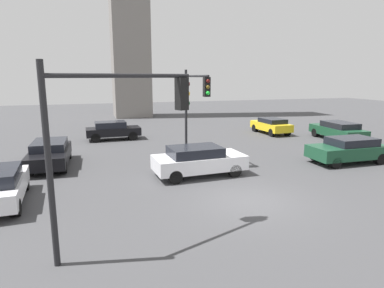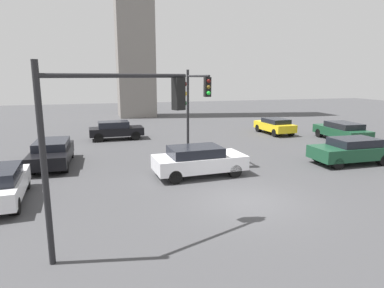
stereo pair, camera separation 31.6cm
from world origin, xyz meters
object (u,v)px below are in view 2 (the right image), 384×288
(car_6, at_px, (351,150))
(car_4, at_px, (275,125))
(car_0, at_px, (198,160))
(traffic_light_0, at_px, (197,97))
(traffic_light_2, at_px, (118,118))
(car_5, at_px, (116,130))
(car_3, at_px, (342,131))
(car_1, at_px, (52,152))

(car_6, bearing_deg, car_4, -94.77)
(car_0, distance_m, car_6, 8.95)
(car_6, bearing_deg, traffic_light_0, -21.61)
(traffic_light_2, relative_size, car_5, 1.27)
(car_0, relative_size, car_5, 1.11)
(car_3, bearing_deg, car_5, 75.95)
(traffic_light_0, distance_m, car_4, 11.62)
(traffic_light_0, bearing_deg, car_4, 126.73)
(traffic_light_0, relative_size, car_3, 1.09)
(traffic_light_2, relative_size, car_1, 1.09)
(car_5, bearing_deg, traffic_light_2, -94.02)
(car_5, bearing_deg, car_0, -74.39)
(car_5, xyz_separation_m, car_6, (12.26, -11.16, 0.01))
(car_4, xyz_separation_m, car_6, (-0.94, -9.99, 0.04))
(car_3, bearing_deg, car_0, 116.87)
(traffic_light_0, distance_m, car_1, 8.59)
(traffic_light_2, height_order, car_4, traffic_light_2)
(car_0, height_order, car_5, car_0)
(car_5, bearing_deg, car_3, -18.90)
(car_4, xyz_separation_m, car_5, (-13.20, 1.17, 0.04))
(car_1, distance_m, car_5, 7.95)
(traffic_light_2, xyz_separation_m, car_6, (13.09, 5.60, -2.94))
(traffic_light_2, relative_size, car_0, 1.15)
(car_0, bearing_deg, traffic_light_2, -128.43)
(traffic_light_0, xyz_separation_m, car_1, (-8.02, 0.89, -2.95))
(car_1, xyz_separation_m, car_5, (3.85, 6.96, 0.02))
(car_4, bearing_deg, car_3, -143.19)
(car_3, bearing_deg, traffic_light_2, 127.01)
(car_4, relative_size, car_6, 0.92)
(traffic_light_0, distance_m, traffic_light_2, 10.21)
(traffic_light_2, bearing_deg, car_0, 33.03)
(car_5, bearing_deg, car_6, -43.48)
(traffic_light_2, distance_m, car_1, 10.67)
(car_1, bearing_deg, car_4, 110.07)
(traffic_light_0, bearing_deg, car_5, -151.79)
(car_3, height_order, car_6, car_6)
(car_0, relative_size, car_3, 0.95)
(car_5, bearing_deg, traffic_light_0, -63.21)
(car_1, xyz_separation_m, car_4, (17.05, 5.79, -0.02))
(traffic_light_2, height_order, car_3, traffic_light_2)
(car_1, distance_m, car_6, 16.65)
(car_4, bearing_deg, car_0, 132.29)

